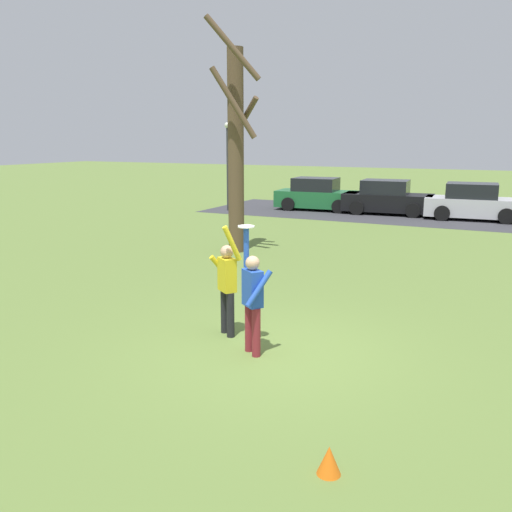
# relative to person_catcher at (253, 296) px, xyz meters

# --- Properties ---
(ground_plane) EXTENTS (120.00, 120.00, 0.00)m
(ground_plane) POSITION_rel_person_catcher_xyz_m (0.27, 0.23, -0.98)
(ground_plane) COLOR olive
(person_catcher) EXTENTS (0.57, 0.54, 2.08)m
(person_catcher) POSITION_rel_person_catcher_xyz_m (0.00, 0.00, 0.00)
(person_catcher) COLOR maroon
(person_catcher) RESTS_ON ground_plane
(person_defender) EXTENTS (0.65, 0.64, 2.05)m
(person_defender) POSITION_rel_person_catcher_xyz_m (-0.80, 0.60, -0.00)
(person_defender) COLOR black
(person_defender) RESTS_ON ground_plane
(frisbee_disc) EXTENTS (0.27, 0.27, 0.02)m
(frisbee_disc) POSITION_rel_person_catcher_xyz_m (-0.18, 0.13, 1.11)
(frisbee_disc) COLOR white
(frisbee_disc) RESTS_ON person_catcher
(parked_car_green) EXTENTS (4.21, 2.25, 1.59)m
(parked_car_green) POSITION_rel_person_catcher_xyz_m (-5.36, 18.18, -0.25)
(parked_car_green) COLOR #1E6633
(parked_car_green) RESTS_ON ground_plane
(parked_car_black) EXTENTS (4.21, 2.25, 1.59)m
(parked_car_black) POSITION_rel_person_catcher_xyz_m (-1.90, 18.18, -0.25)
(parked_car_black) COLOR black
(parked_car_black) RESTS_ON ground_plane
(parked_car_silver) EXTENTS (4.21, 2.25, 1.59)m
(parked_car_silver) POSITION_rel_person_catcher_xyz_m (1.93, 17.97, -0.25)
(parked_car_silver) COLOR #BCBCC1
(parked_car_silver) RESTS_ON ground_plane
(parking_strip) EXTENTS (24.61, 6.40, 0.01)m
(parking_strip) POSITION_rel_person_catcher_xyz_m (1.88, 18.00, -0.98)
(parking_strip) COLOR #38383D
(parking_strip) RESTS_ON ground_plane
(bare_tree_tall) EXTENTS (1.54, 1.74, 6.87)m
(bare_tree_tall) POSITION_rel_person_catcher_xyz_m (-4.15, 7.25, 2.28)
(bare_tree_tall) COLOR brown
(bare_tree_tall) RESTS_ON ground_plane
(lamppost_by_lot) EXTENTS (0.28, 0.28, 4.26)m
(lamppost_by_lot) POSITION_rel_person_catcher_xyz_m (-9.26, 16.00, 1.60)
(lamppost_by_lot) COLOR #2D2D33
(lamppost_by_lot) RESTS_ON ground_plane
(field_cone_orange) EXTENTS (0.26, 0.26, 0.32)m
(field_cone_orange) POSITION_rel_person_catcher_xyz_m (2.19, -2.62, -0.82)
(field_cone_orange) COLOR orange
(field_cone_orange) RESTS_ON ground_plane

